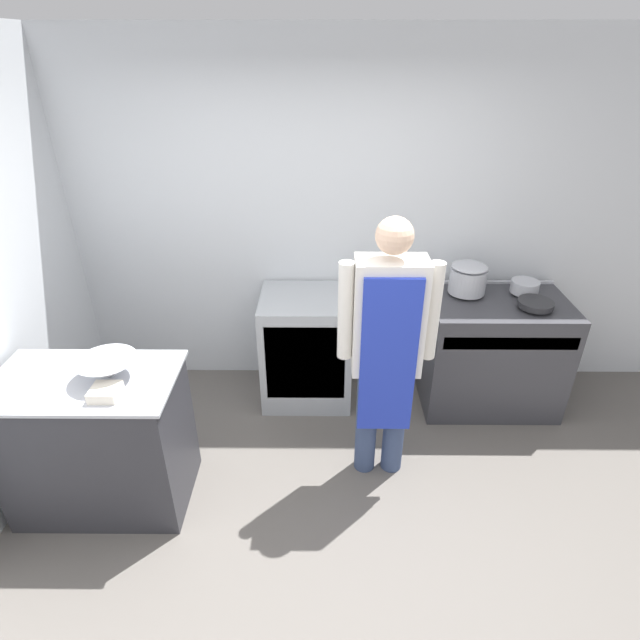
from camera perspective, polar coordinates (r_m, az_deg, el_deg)
The scene contains 12 objects.
ground_plane at distance 3.17m, azimuth -0.24°, elevation -25.08°, with size 14.00×14.00×0.00m, color #5B5651.
wall_back at distance 3.91m, azimuth 0.02°, elevation 10.89°, with size 8.00×0.05×2.70m.
wall_left at distance 3.67m, azimuth -31.97°, elevation 5.15°, with size 0.05×8.00×2.70m.
prep_counter at distance 3.39m, azimuth -23.92°, elevation -12.51°, with size 1.05×0.62×0.92m.
stove at distance 4.14m, azimuth 18.93°, elevation -3.50°, with size 1.03×0.67×0.92m.
fridge_unit at distance 3.97m, azimuth -1.55°, elevation -3.18°, with size 0.69×0.60×0.90m.
person_cook at distance 3.00m, azimuth 7.63°, elevation -2.63°, with size 0.59×0.24×1.78m.
mixing_bowl at distance 3.04m, azimuth -23.08°, elevation -5.13°, with size 0.34×0.34×0.12m.
plastic_tub at distance 2.91m, azimuth -23.33°, elevation -7.59°, with size 0.15×0.15×0.06m.
stock_pot at distance 3.90m, azimuth 16.56°, elevation 4.63°, with size 0.27×0.27×0.23m.
saute_pan at distance 3.89m, azimuth 23.42°, elevation 1.72°, with size 0.25×0.25×0.04m.
sauce_pot at distance 4.07m, azimuth 22.36°, elevation 3.55°, with size 0.21×0.21×0.09m.
Camera 1 is at (0.03, -1.86, 2.57)m, focal length 28.00 mm.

